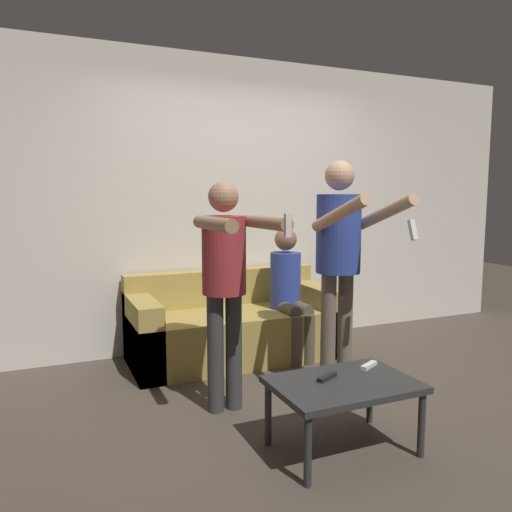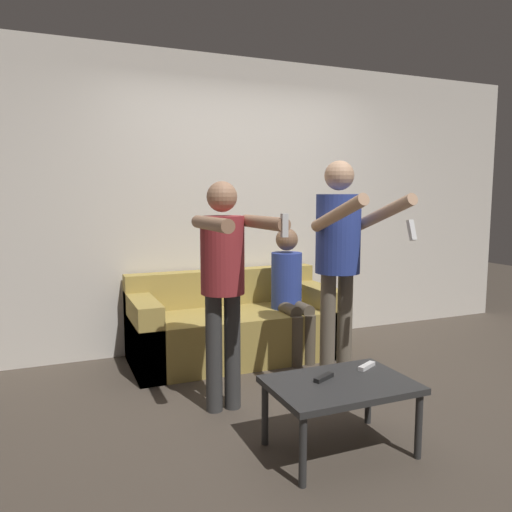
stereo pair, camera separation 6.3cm
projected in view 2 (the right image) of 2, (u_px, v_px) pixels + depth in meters
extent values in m
plane|color=#4C4238|center=(319.00, 401.00, 3.50)|extent=(14.00, 14.00, 0.00)
cube|color=silver|center=(240.00, 204.00, 4.76)|extent=(6.40, 0.06, 2.70)
cube|color=#AD9347|center=(235.00, 335.00, 4.38)|extent=(1.80, 0.79, 0.43)
cube|color=#AD9347|center=(223.00, 287.00, 4.63)|extent=(1.80, 0.16, 0.32)
cube|color=#AD9347|center=(143.00, 335.00, 4.07)|extent=(0.20, 0.79, 0.60)
cube|color=#AD9347|center=(315.00, 317.00, 4.67)|extent=(0.20, 0.79, 0.60)
cylinder|color=#383838|center=(214.00, 353.00, 3.29)|extent=(0.11, 0.11, 0.79)
cylinder|color=#383838|center=(232.00, 351.00, 3.34)|extent=(0.11, 0.11, 0.79)
cylinder|color=#9E2D33|center=(222.00, 255.00, 3.24)|extent=(0.29, 0.29, 0.51)
sphere|color=#A87A5B|center=(222.00, 197.00, 3.19)|extent=(0.20, 0.20, 0.20)
cylinder|color=#A87A5B|center=(211.00, 224.00, 2.88)|extent=(0.08, 0.58, 0.08)
cylinder|color=#A87A5B|center=(263.00, 223.00, 3.00)|extent=(0.08, 0.58, 0.08)
cube|color=white|center=(284.00, 225.00, 2.74)|extent=(0.04, 0.03, 0.13)
cylinder|color=#6B6051|center=(328.00, 333.00, 3.61)|extent=(0.11, 0.11, 0.88)
cylinder|color=#6B6051|center=(345.00, 331.00, 3.67)|extent=(0.11, 0.11, 0.88)
cylinder|color=#2D429E|center=(338.00, 234.00, 3.55)|extent=(0.32, 0.32, 0.56)
sphere|color=tan|center=(339.00, 175.00, 3.50)|extent=(0.21, 0.21, 0.21)
cylinder|color=tan|center=(338.00, 214.00, 3.21)|extent=(0.08, 0.59, 0.27)
cylinder|color=tan|center=(384.00, 213.00, 3.35)|extent=(0.08, 0.59, 0.27)
cube|color=white|center=(412.00, 230.00, 3.10)|extent=(0.04, 0.07, 0.13)
cylinder|color=brown|center=(296.00, 341.00, 4.19)|extent=(0.11, 0.11, 0.43)
cylinder|color=brown|center=(309.00, 339.00, 4.24)|extent=(0.11, 0.11, 0.43)
cylinder|color=brown|center=(288.00, 309.00, 4.31)|extent=(0.11, 0.32, 0.11)
cylinder|color=brown|center=(301.00, 308.00, 4.36)|extent=(0.11, 0.32, 0.11)
cylinder|color=#2D429E|center=(286.00, 280.00, 4.45)|extent=(0.27, 0.27, 0.50)
sphere|color=brown|center=(287.00, 239.00, 4.41)|extent=(0.20, 0.20, 0.20)
cube|color=#2D2D2D|center=(340.00, 385.00, 2.76)|extent=(0.79, 0.54, 0.04)
cylinder|color=#2D2D2D|center=(303.00, 451.00, 2.44)|extent=(0.04, 0.04, 0.37)
cylinder|color=#2D2D2D|center=(419.00, 426.00, 2.71)|extent=(0.04, 0.04, 0.37)
cylinder|color=#2D2D2D|center=(265.00, 414.00, 2.87)|extent=(0.04, 0.04, 0.37)
cylinder|color=#2D2D2D|center=(368.00, 395.00, 3.14)|extent=(0.04, 0.04, 0.37)
cube|color=black|center=(324.00, 378.00, 2.79)|extent=(0.15, 0.10, 0.02)
cube|color=white|center=(367.00, 366.00, 2.98)|extent=(0.15, 0.10, 0.02)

